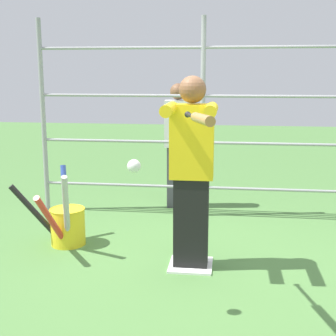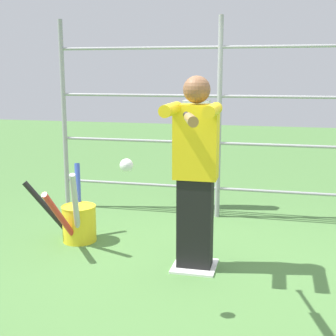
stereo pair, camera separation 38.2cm
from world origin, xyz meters
name	(u,v)px [view 2 (the right image)]	position (x,y,z in m)	size (l,w,h in m)	color
ground_plane	(195,267)	(0.00, 0.00, 0.00)	(24.00, 24.00, 0.00)	#4C7A3D
home_plate	(195,266)	(0.00, 0.00, 0.01)	(0.40, 0.40, 0.02)	white
fence_backstop	(219,120)	(0.00, -1.60, 1.22)	(4.11, 0.06, 2.44)	#939399
batter	(195,168)	(0.00, 0.02, 0.95)	(0.45, 0.59, 1.76)	black
baseball_bat_swinging	(190,119)	(-0.13, 1.00, 1.48)	(0.27, 0.90, 0.09)	black
softball_in_flight	(126,165)	(0.33, 0.96, 1.14)	(0.10, 0.10, 0.10)	white
bat_bucket	(77,221)	(1.34, -0.38, 0.23)	(0.73, 0.97, 0.84)	yellow
bystander_behind_fence	(196,144)	(0.34, -1.96, 0.86)	(0.34, 0.21, 1.64)	#3F3F47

